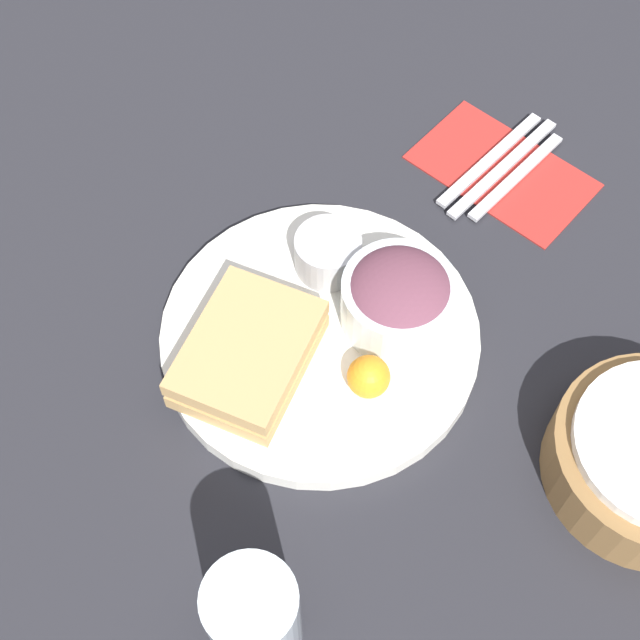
# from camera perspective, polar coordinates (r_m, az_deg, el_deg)

# --- Properties ---
(ground_plane) EXTENTS (4.00, 4.00, 0.00)m
(ground_plane) POSITION_cam_1_polar(r_m,az_deg,el_deg) (0.87, 0.00, -1.35)
(ground_plane) COLOR #232328
(plate) EXTENTS (0.31, 0.31, 0.02)m
(plate) POSITION_cam_1_polar(r_m,az_deg,el_deg) (0.86, 0.00, -1.02)
(plate) COLOR white
(plate) RESTS_ON ground_plane
(sandwich) EXTENTS (0.16, 0.14, 0.04)m
(sandwich) POSITION_cam_1_polar(r_m,az_deg,el_deg) (0.82, -4.62, -2.17)
(sandwich) COLOR tan
(sandwich) RESTS_ON plate
(salad_bowl) EXTENTS (0.11, 0.11, 0.07)m
(salad_bowl) POSITION_cam_1_polar(r_m,az_deg,el_deg) (0.84, 5.06, 1.45)
(salad_bowl) COLOR silver
(salad_bowl) RESTS_ON plate
(dressing_cup) EXTENTS (0.07, 0.07, 0.04)m
(dressing_cup) POSITION_cam_1_polar(r_m,az_deg,el_deg) (0.88, 0.51, 4.29)
(dressing_cup) COLOR #B7B7BC
(dressing_cup) RESTS_ON plate
(orange_wedge) EXTENTS (0.04, 0.04, 0.04)m
(orange_wedge) POSITION_cam_1_polar(r_m,az_deg,el_deg) (0.81, 3.13, -3.64)
(orange_wedge) COLOR orange
(orange_wedge) RESTS_ON plate
(drink_glass) EXTENTS (0.07, 0.07, 0.13)m
(drink_glass) POSITION_cam_1_polar(r_m,az_deg,el_deg) (0.71, -4.22, -18.60)
(drink_glass) COLOR silver
(drink_glass) RESTS_ON ground_plane
(napkin) EXTENTS (0.11, 0.19, 0.00)m
(napkin) POSITION_cam_1_polar(r_m,az_deg,el_deg) (1.01, 11.59, 9.35)
(napkin) COLOR #B22823
(napkin) RESTS_ON ground_plane
(fork) EXTENTS (0.17, 0.02, 0.01)m
(fork) POSITION_cam_1_polar(r_m,az_deg,el_deg) (1.02, 10.82, 10.07)
(fork) COLOR silver
(fork) RESTS_ON napkin
(knife) EXTENTS (0.18, 0.02, 0.01)m
(knife) POSITION_cam_1_polar(r_m,az_deg,el_deg) (1.01, 11.63, 9.52)
(knife) COLOR silver
(knife) RESTS_ON napkin
(spoon) EXTENTS (0.16, 0.02, 0.01)m
(spoon) POSITION_cam_1_polar(r_m,az_deg,el_deg) (1.00, 12.45, 8.96)
(spoon) COLOR silver
(spoon) RESTS_ON napkin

